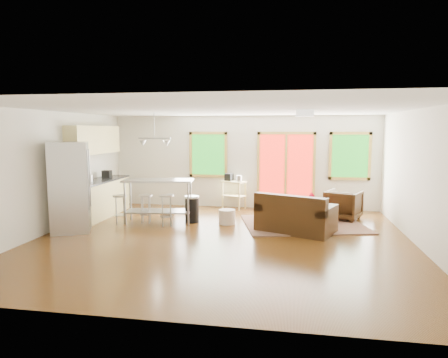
% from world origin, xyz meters
% --- Properties ---
extents(floor, '(7.50, 7.00, 0.02)m').
position_xyz_m(floor, '(0.00, 0.00, -0.01)').
color(floor, '#3C220B').
rests_on(floor, ground).
extents(ceiling, '(7.50, 7.00, 0.02)m').
position_xyz_m(ceiling, '(0.00, 0.00, 2.61)').
color(ceiling, silver).
rests_on(ceiling, ground).
extents(back_wall, '(7.50, 0.02, 2.60)m').
position_xyz_m(back_wall, '(0.00, 3.51, 1.30)').
color(back_wall, beige).
rests_on(back_wall, ground).
extents(left_wall, '(0.02, 7.00, 2.60)m').
position_xyz_m(left_wall, '(-3.76, 0.00, 1.30)').
color(left_wall, beige).
rests_on(left_wall, ground).
extents(right_wall, '(0.02, 7.00, 2.60)m').
position_xyz_m(right_wall, '(3.76, 0.00, 1.30)').
color(right_wall, beige).
rests_on(right_wall, ground).
extents(front_wall, '(7.50, 0.02, 2.60)m').
position_xyz_m(front_wall, '(0.00, -3.51, 1.30)').
color(front_wall, beige).
rests_on(front_wall, ground).
extents(window_left, '(1.10, 0.05, 1.30)m').
position_xyz_m(window_left, '(-1.00, 3.46, 1.50)').
color(window_left, '#186116').
rests_on(window_left, back_wall).
extents(french_doors, '(1.60, 0.05, 2.10)m').
position_xyz_m(french_doors, '(1.20, 3.46, 1.10)').
color(french_doors, red).
rests_on(french_doors, back_wall).
extents(window_right, '(1.10, 0.05, 1.30)m').
position_xyz_m(window_right, '(2.90, 3.46, 1.50)').
color(window_right, '#186116').
rests_on(window_right, back_wall).
extents(rug, '(3.11, 2.66, 0.03)m').
position_xyz_m(rug, '(1.65, 1.63, 0.01)').
color(rug, '#505E3D').
rests_on(rug, floor).
extents(loveseat, '(1.81, 1.44, 0.85)m').
position_xyz_m(loveseat, '(1.46, 0.89, 0.33)').
color(loveseat, black).
rests_on(loveseat, floor).
extents(coffee_table, '(1.12, 0.78, 0.41)m').
position_xyz_m(coffee_table, '(1.75, 1.71, 0.36)').
color(coffee_table, '#3C2B12').
rests_on(coffee_table, floor).
extents(armchair, '(1.01, 0.98, 0.80)m').
position_xyz_m(armchair, '(2.64, 2.34, 0.40)').
color(armchair, black).
rests_on(armchair, floor).
extents(ottoman, '(0.77, 0.77, 0.42)m').
position_xyz_m(ottoman, '(1.31, 2.34, 0.21)').
color(ottoman, black).
rests_on(ottoman, floor).
extents(pouf, '(0.49, 0.49, 0.34)m').
position_xyz_m(pouf, '(-0.12, 1.39, 0.17)').
color(pouf, beige).
rests_on(pouf, floor).
extents(vase, '(0.20, 0.21, 0.33)m').
position_xyz_m(vase, '(1.84, 1.74, 0.52)').
color(vase, silver).
rests_on(vase, coffee_table).
extents(book, '(0.21, 0.08, 0.29)m').
position_xyz_m(book, '(1.99, 1.85, 0.54)').
color(book, maroon).
rests_on(book, coffee_table).
extents(cabinets, '(0.64, 2.24, 2.30)m').
position_xyz_m(cabinets, '(-3.49, 1.70, 0.93)').
color(cabinets, '#D4C478').
rests_on(cabinets, floor).
extents(refrigerator, '(1.02, 1.01, 1.94)m').
position_xyz_m(refrigerator, '(-3.34, 0.14, 0.97)').
color(refrigerator, '#B7BABC').
rests_on(refrigerator, floor).
extents(island, '(1.71, 0.87, 1.03)m').
position_xyz_m(island, '(-1.75, 1.28, 0.71)').
color(island, '#B7BABC').
rests_on(island, floor).
extents(cup, '(0.13, 0.12, 0.11)m').
position_xyz_m(cup, '(-1.69, 1.51, 1.00)').
color(cup, silver).
rests_on(cup, island).
extents(bar_stool_a, '(0.42, 0.42, 0.68)m').
position_xyz_m(bar_stool_a, '(-2.60, 0.99, 0.50)').
color(bar_stool_a, '#B7BABC').
rests_on(bar_stool_a, floor).
extents(bar_stool_b, '(0.37, 0.37, 0.67)m').
position_xyz_m(bar_stool_b, '(-2.04, 1.19, 0.50)').
color(bar_stool_b, '#B7BABC').
rests_on(bar_stool_b, floor).
extents(bar_stool_c, '(0.44, 0.44, 0.72)m').
position_xyz_m(bar_stool_c, '(-1.46, 0.97, 0.54)').
color(bar_stool_c, '#B7BABC').
rests_on(bar_stool_c, floor).
extents(trash_can, '(0.43, 0.43, 0.63)m').
position_xyz_m(trash_can, '(-0.97, 1.43, 0.32)').
color(trash_can, black).
rests_on(trash_can, floor).
extents(kitchen_cart, '(0.75, 0.64, 0.98)m').
position_xyz_m(kitchen_cart, '(-0.25, 3.28, 0.67)').
color(kitchen_cart, '#D4C478').
rests_on(kitchen_cart, floor).
extents(ceiling_flush, '(0.35, 0.35, 0.12)m').
position_xyz_m(ceiling_flush, '(1.60, 0.60, 2.53)').
color(ceiling_flush, white).
rests_on(ceiling_flush, ceiling).
extents(pendant_light, '(0.80, 0.18, 0.79)m').
position_xyz_m(pendant_light, '(-1.90, 1.50, 1.90)').
color(pendant_light, gray).
rests_on(pendant_light, ceiling).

